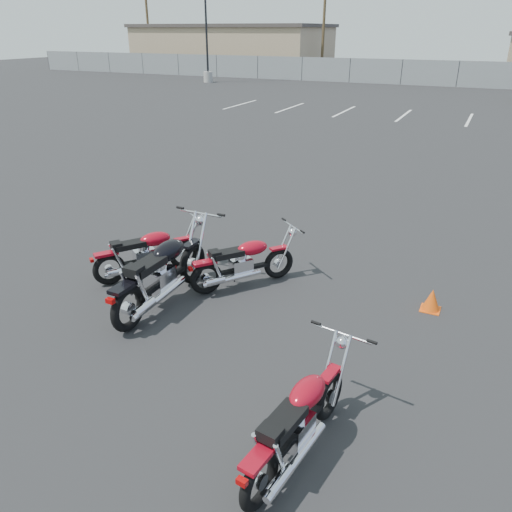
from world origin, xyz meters
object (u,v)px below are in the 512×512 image
at_px(motorcycle_rear_red, 298,422).
at_px(motorcycle_front_red, 147,253).
at_px(motorcycle_third_red, 243,262).
at_px(motorcycle_second_black, 162,273).

bearing_deg(motorcycle_rear_red, motorcycle_front_red, 144.99).
relative_size(motorcycle_front_red, motorcycle_third_red, 1.04).
relative_size(motorcycle_second_black, motorcycle_rear_red, 1.22).
bearing_deg(motorcycle_rear_red, motorcycle_second_black, 146.49).
bearing_deg(motorcycle_rear_red, motorcycle_third_red, 125.08).
height_order(motorcycle_front_red, motorcycle_rear_red, motorcycle_rear_red).
height_order(motorcycle_second_black, motorcycle_third_red, motorcycle_second_black).
bearing_deg(motorcycle_front_red, motorcycle_rear_red, -35.01).
xyz_separation_m(motorcycle_second_black, motorcycle_rear_red, (2.94, -1.94, -0.10)).
distance_m(motorcycle_front_red, motorcycle_second_black, 1.05).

